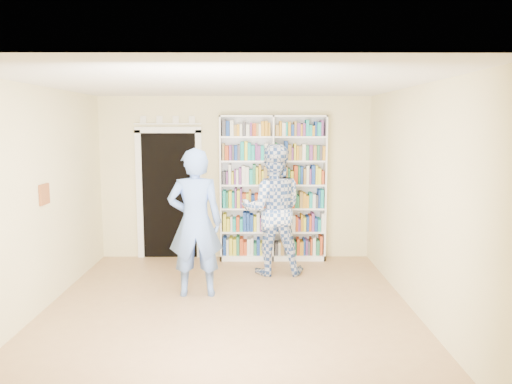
{
  "coord_description": "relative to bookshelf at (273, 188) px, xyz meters",
  "views": [
    {
      "loc": [
        0.32,
        -5.8,
        2.24
      ],
      "look_at": [
        0.34,
        0.9,
        1.33
      ],
      "focal_mm": 35.0,
      "sensor_mm": 36.0,
      "label": 1
    }
  ],
  "objects": [
    {
      "name": "floor",
      "position": [
        -0.63,
        -2.34,
        -1.21
      ],
      "size": [
        5.0,
        5.0,
        0.0
      ],
      "primitive_type": "plane",
      "color": "#A4774F",
      "rests_on": "ground"
    },
    {
      "name": "ceiling",
      "position": [
        -0.63,
        -2.34,
        1.49
      ],
      "size": [
        5.0,
        5.0,
        0.0
      ],
      "primitive_type": "plane",
      "rotation": [
        3.14,
        0.0,
        0.0
      ],
      "color": "white",
      "rests_on": "wall_back"
    },
    {
      "name": "wall_back",
      "position": [
        -0.63,
        0.16,
        0.14
      ],
      "size": [
        4.5,
        0.0,
        4.5
      ],
      "primitive_type": "plane",
      "rotation": [
        1.57,
        0.0,
        0.0
      ],
      "color": "#F5E5A9",
      "rests_on": "floor"
    },
    {
      "name": "wall_left",
      "position": [
        -2.88,
        -2.34,
        0.14
      ],
      "size": [
        0.0,
        5.0,
        5.0
      ],
      "primitive_type": "plane",
      "rotation": [
        1.57,
        0.0,
        1.57
      ],
      "color": "#F5E5A9",
      "rests_on": "floor"
    },
    {
      "name": "wall_right",
      "position": [
        1.62,
        -2.34,
        0.14
      ],
      "size": [
        0.0,
        5.0,
        5.0
      ],
      "primitive_type": "plane",
      "rotation": [
        1.57,
        0.0,
        -1.57
      ],
      "color": "#F5E5A9",
      "rests_on": "floor"
    },
    {
      "name": "bookshelf",
      "position": [
        0.0,
        0.0,
        0.0
      ],
      "size": [
        1.74,
        0.33,
        2.39
      ],
      "rotation": [
        0.0,
        0.0,
        0.15
      ],
      "color": "white",
      "rests_on": "floor"
    },
    {
      "name": "doorway",
      "position": [
        -1.73,
        0.13,
        -0.03
      ],
      "size": [
        1.1,
        0.08,
        2.43
      ],
      "color": "black",
      "rests_on": "floor"
    },
    {
      "name": "wall_art",
      "position": [
        -2.86,
        -2.14,
        0.19
      ],
      "size": [
        0.03,
        0.25,
        0.25
      ],
      "primitive_type": "cube",
      "color": "brown",
      "rests_on": "wall_left"
    },
    {
      "name": "man_blue",
      "position": [
        -1.08,
        -1.77,
        -0.23
      ],
      "size": [
        0.74,
        0.51,
        1.94
      ],
      "primitive_type": "imported",
      "rotation": [
        0.0,
        0.0,
        3.2
      ],
      "color": "#5D81CF",
      "rests_on": "floor"
    },
    {
      "name": "man_plaid",
      "position": [
        -0.03,
        -0.79,
        -0.23
      ],
      "size": [
        0.95,
        0.74,
        1.95
      ],
      "primitive_type": "imported",
      "rotation": [
        0.0,
        0.0,
        3.14
      ],
      "color": "#33559C",
      "rests_on": "floor"
    },
    {
      "name": "paper_sheet",
      "position": [
        0.05,
        -0.96,
        -0.22
      ],
      "size": [
        0.2,
        0.06,
        0.29
      ],
      "primitive_type": "cube",
      "rotation": [
        0.0,
        0.0,
        0.24
      ],
      "color": "white",
      "rests_on": "man_plaid"
    }
  ]
}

